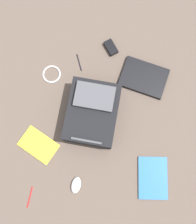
{
  "coord_description": "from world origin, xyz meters",
  "views": [
    {
      "loc": [
        0.02,
        0.32,
        1.91
      ],
      "look_at": [
        -0.01,
        -0.03,
        0.02
      ],
      "focal_mm": 44.29,
      "sensor_mm": 36.0,
      "label": 1
    }
  ],
  "objects_px": {
    "pen_blue": "(30,197)",
    "laptop": "(144,77)",
    "computer_mouse": "(76,185)",
    "backpack": "(92,113)",
    "book_blue": "(153,178)",
    "pen_black": "(79,62)",
    "cable_coil": "(52,74)",
    "power_brick": "(111,48)",
    "book_comic": "(39,145)"
  },
  "relations": [
    {
      "from": "laptop",
      "to": "book_comic",
      "type": "xyz_separation_m",
      "value": [
        0.77,
        0.43,
        -0.01
      ]
    },
    {
      "from": "book_blue",
      "to": "cable_coil",
      "type": "xyz_separation_m",
      "value": [
        0.65,
        -0.78,
        -0.0
      ]
    },
    {
      "from": "cable_coil",
      "to": "pen_black",
      "type": "xyz_separation_m",
      "value": [
        -0.2,
        -0.08,
        -0.0
      ]
    },
    {
      "from": "computer_mouse",
      "to": "power_brick",
      "type": "xyz_separation_m",
      "value": [
        -0.31,
        -0.96,
        -0.0
      ]
    },
    {
      "from": "cable_coil",
      "to": "pen_black",
      "type": "bearing_deg",
      "value": -159.08
    },
    {
      "from": "book_blue",
      "to": "pen_black",
      "type": "bearing_deg",
      "value": -62.21
    },
    {
      "from": "pen_blue",
      "to": "book_blue",
      "type": "bearing_deg",
      "value": -175.35
    },
    {
      "from": "book_comic",
      "to": "backpack",
      "type": "bearing_deg",
      "value": -154.34
    },
    {
      "from": "power_brick",
      "to": "pen_blue",
      "type": "height_order",
      "value": "power_brick"
    },
    {
      "from": "book_comic",
      "to": "computer_mouse",
      "type": "bearing_deg",
      "value": 130.55
    },
    {
      "from": "backpack",
      "to": "book_comic",
      "type": "height_order",
      "value": "backpack"
    },
    {
      "from": "cable_coil",
      "to": "pen_blue",
      "type": "height_order",
      "value": "cable_coil"
    },
    {
      "from": "book_blue",
      "to": "computer_mouse",
      "type": "relative_size",
      "value": 2.76
    },
    {
      "from": "laptop",
      "to": "computer_mouse",
      "type": "height_order",
      "value": "computer_mouse"
    },
    {
      "from": "laptop",
      "to": "cable_coil",
      "type": "height_order",
      "value": "laptop"
    },
    {
      "from": "computer_mouse",
      "to": "book_blue",
      "type": "bearing_deg",
      "value": -162.8
    },
    {
      "from": "backpack",
      "to": "pen_black",
      "type": "bearing_deg",
      "value": -79.55
    },
    {
      "from": "laptop",
      "to": "book_blue",
      "type": "height_order",
      "value": "laptop"
    },
    {
      "from": "computer_mouse",
      "to": "backpack",
      "type": "bearing_deg",
      "value": -90.66
    },
    {
      "from": "book_blue",
      "to": "laptop",
      "type": "bearing_deg",
      "value": -90.6
    },
    {
      "from": "laptop",
      "to": "pen_blue",
      "type": "bearing_deg",
      "value": 42.55
    },
    {
      "from": "book_comic",
      "to": "laptop",
      "type": "bearing_deg",
      "value": -150.78
    },
    {
      "from": "computer_mouse",
      "to": "book_comic",
      "type": "bearing_deg",
      "value": -33.48
    },
    {
      "from": "laptop",
      "to": "backpack",
      "type": "bearing_deg",
      "value": 32.54
    },
    {
      "from": "cable_coil",
      "to": "backpack",
      "type": "bearing_deg",
      "value": 130.88
    },
    {
      "from": "book_blue",
      "to": "pen_black",
      "type": "distance_m",
      "value": 0.96
    },
    {
      "from": "laptop",
      "to": "power_brick",
      "type": "relative_size",
      "value": 3.41
    },
    {
      "from": "backpack",
      "to": "book_comic",
      "type": "distance_m",
      "value": 0.43
    },
    {
      "from": "computer_mouse",
      "to": "power_brick",
      "type": "distance_m",
      "value": 1.0
    },
    {
      "from": "book_blue",
      "to": "computer_mouse",
      "type": "xyz_separation_m",
      "value": [
        0.52,
        0.01,
        0.01
      ]
    },
    {
      "from": "book_comic",
      "to": "power_brick",
      "type": "xyz_separation_m",
      "value": [
        -0.55,
        -0.67,
        0.01
      ]
    },
    {
      "from": "book_blue",
      "to": "cable_coil",
      "type": "bearing_deg",
      "value": -49.95
    },
    {
      "from": "pen_blue",
      "to": "computer_mouse",
      "type": "bearing_deg",
      "value": -169.83
    },
    {
      "from": "book_comic",
      "to": "pen_blue",
      "type": "distance_m",
      "value": 0.35
    },
    {
      "from": "power_brick",
      "to": "pen_black",
      "type": "bearing_deg",
      "value": 21.18
    },
    {
      "from": "computer_mouse",
      "to": "cable_coil",
      "type": "height_order",
      "value": "computer_mouse"
    },
    {
      "from": "computer_mouse",
      "to": "pen_black",
      "type": "bearing_deg",
      "value": -78.46
    },
    {
      "from": "computer_mouse",
      "to": "laptop",
      "type": "bearing_deg",
      "value": -110.32
    },
    {
      "from": "computer_mouse",
      "to": "pen_black",
      "type": "height_order",
      "value": "computer_mouse"
    },
    {
      "from": "pen_black",
      "to": "pen_blue",
      "type": "relative_size",
      "value": 0.98
    },
    {
      "from": "laptop",
      "to": "computer_mouse",
      "type": "distance_m",
      "value": 0.88
    },
    {
      "from": "book_comic",
      "to": "pen_blue",
      "type": "relative_size",
      "value": 2.16
    },
    {
      "from": "cable_coil",
      "to": "laptop",
      "type": "bearing_deg",
      "value": 173.64
    },
    {
      "from": "power_brick",
      "to": "pen_blue",
      "type": "relative_size",
      "value": 0.83
    },
    {
      "from": "backpack",
      "to": "cable_coil",
      "type": "bearing_deg",
      "value": -49.12
    },
    {
      "from": "backpack",
      "to": "pen_black",
      "type": "height_order",
      "value": "backpack"
    },
    {
      "from": "computer_mouse",
      "to": "pen_blue",
      "type": "bearing_deg",
      "value": 26.14
    },
    {
      "from": "backpack",
      "to": "power_brick",
      "type": "distance_m",
      "value": 0.52
    },
    {
      "from": "pen_blue",
      "to": "laptop",
      "type": "bearing_deg",
      "value": -137.45
    },
    {
      "from": "book_blue",
      "to": "pen_blue",
      "type": "distance_m",
      "value": 0.83
    }
  ]
}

